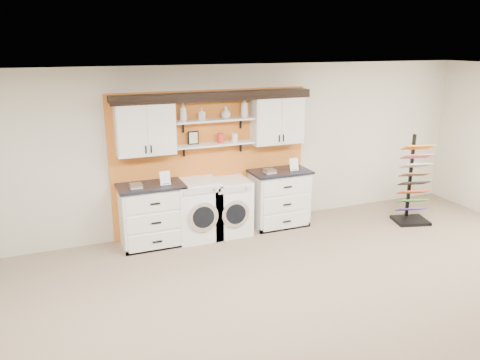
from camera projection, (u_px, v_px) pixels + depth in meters
name	position (u px, v px, depth m)	size (l,w,h in m)	color
ceiling	(360.00, 84.00, 3.96)	(10.00, 10.00, 0.00)	white
wall_back	(211.00, 149.00, 7.91)	(10.00, 10.00, 0.00)	beige
accent_panel	(212.00, 161.00, 7.93)	(3.40, 0.07, 2.40)	orange
upper_cabinet_left	(145.00, 128.00, 7.18)	(0.90, 0.35, 0.84)	white
upper_cabinet_right	(277.00, 119.00, 7.99)	(0.90, 0.35, 0.84)	white
shelf_lower	(215.00, 144.00, 7.69)	(1.32, 0.28, 0.03)	white
shelf_upper	(214.00, 120.00, 7.58)	(1.32, 0.28, 0.03)	white
crown_molding	(214.00, 95.00, 7.48)	(3.30, 0.41, 0.13)	black
picture_frame	(193.00, 138.00, 7.57)	(0.18, 0.02, 0.22)	black
canister_red	(220.00, 138.00, 7.70)	(0.11, 0.11, 0.16)	red
canister_cream	(235.00, 138.00, 7.79)	(0.10, 0.10, 0.14)	silver
base_cabinet_left	(152.00, 215.00, 7.43)	(1.03, 0.66, 1.01)	white
base_cabinet_right	(279.00, 198.00, 8.25)	(1.03, 0.66, 1.01)	white
washer	(197.00, 209.00, 7.70)	(0.71, 0.71, 0.99)	white
dryer	(228.00, 207.00, 7.91)	(0.67, 0.71, 0.94)	white
sample_rack	(412.00, 195.00, 8.39)	(0.68, 0.62, 1.59)	black
soap_bottle_a	(183.00, 112.00, 7.35)	(0.11, 0.11, 0.29)	silver
soap_bottle_b	(202.00, 114.00, 7.47)	(0.09, 0.09, 0.19)	silver
soap_bottle_c	(226.00, 113.00, 7.62)	(0.15, 0.15, 0.19)	silver
soap_bottle_d	(244.00, 107.00, 7.72)	(0.13, 0.13, 0.33)	silver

